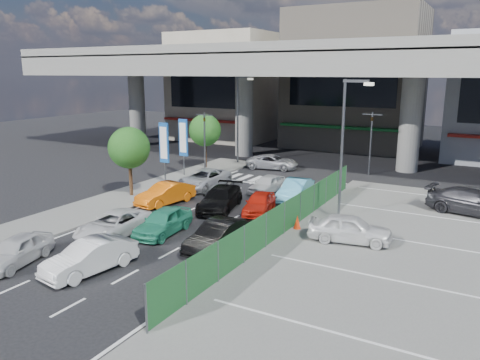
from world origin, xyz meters
The scene contains 30 objects.
ground centered at (0.00, 0.00, 0.00)m, with size 120.00×120.00×0.00m, color black.
parking_lot centered at (11.00, 2.00, 0.03)m, with size 12.00×28.00×0.06m, color slate.
sidewalk_left centered at (-7.00, 4.00, 0.06)m, with size 4.00×30.00×0.12m, color slate.
fence_run centered at (5.30, 1.00, 0.90)m, with size 0.16×22.00×1.80m, color #1D5627, non-canonical shape.
expressway centered at (0.00, 22.00, 8.76)m, with size 64.00×14.00×10.75m.
building_west centered at (-16.00, 31.97, 6.49)m, with size 12.00×10.90×13.00m.
building_center centered at (0.00, 32.97, 7.49)m, with size 14.00×10.90×15.00m.
traffic_light_left centered at (-6.20, 12.00, 3.94)m, with size 1.60×1.24×5.20m.
traffic_light_right centered at (5.50, 19.00, 3.94)m, with size 1.60×1.24×5.20m.
street_lamp_right centered at (7.17, 6.00, 4.77)m, with size 1.65×0.22×8.00m.
street_lamp_left centered at (-6.33, 18.00, 4.77)m, with size 1.65×0.22×8.00m.
signboard_near centered at (-7.20, 7.99, 3.06)m, with size 0.80×0.14×4.70m.
signboard_far centered at (-7.60, 10.99, 3.06)m, with size 0.80×0.14×4.70m.
tree_near centered at (-7.00, 4.00, 3.39)m, with size 2.80×2.80×4.80m.
tree_far centered at (-7.80, 14.50, 3.39)m, with size 2.80×2.80×4.80m.
van_white_back_left centered at (-3.56, -7.31, 0.65)m, with size 1.52×3.79×1.29m, color silver.
hatch_white_back_mid centered at (-0.04, -6.35, 0.69)m, with size 1.46×4.19×1.38m, color white.
sedan_white_mid_left centered at (-2.37, -2.49, 0.64)m, with size 2.11×4.58×1.27m, color white.
taxi_teal_mid centered at (-0.33, -0.98, 0.69)m, with size 1.63×4.05×1.38m, color #2F9D78.
hatch_black_mid_right centered at (3.35, -1.42, 0.69)m, with size 1.46×4.19×1.38m, color black.
taxi_orange_left centered at (-3.79, 3.67, 0.69)m, with size 1.46×4.19×1.38m, color orange.
sedan_black_mid centered at (-0.07, 4.38, 0.69)m, with size 1.93×4.76×1.38m, color black.
taxi_orange_right centered at (2.40, 4.89, 0.63)m, with size 1.49×3.70×1.26m, color red.
wagon_silver_front_left centered at (-3.97, 8.41, 0.69)m, with size 2.29×4.97×1.38m, color #AEB0B6.
sedan_white_front_mid centered at (0.66, 9.57, 0.62)m, with size 1.47×3.66×1.25m, color silver.
kei_truck_front_right centered at (3.17, 8.73, 0.69)m, with size 1.46×4.19×1.38m, color #55B5D9.
crossing_wagon_silver centered at (-2.51, 17.20, 0.62)m, with size 2.07×4.48×1.25m, color #98999F.
parked_sedan_white centered at (8.65, 2.51, 0.76)m, with size 1.66×4.13×1.41m, color silver.
parked_sedan_dgrey centered at (13.71, 10.65, 0.82)m, with size 2.12×5.21×1.51m, color #2C2B30.
traffic_cone centered at (5.60, 3.10, 0.44)m, with size 0.39×0.39×0.76m, color #F1340D.
Camera 1 is at (14.63, -19.53, 8.40)m, focal length 35.00 mm.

